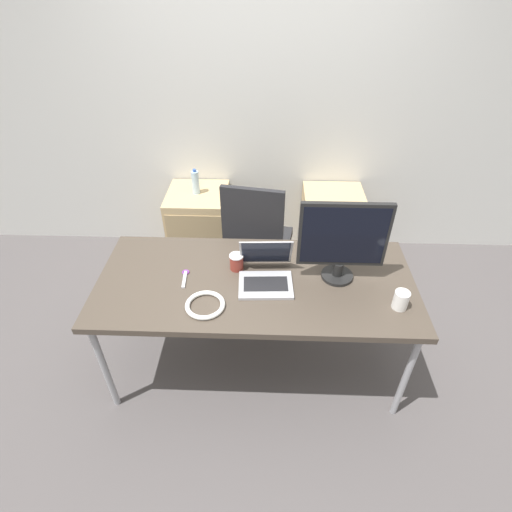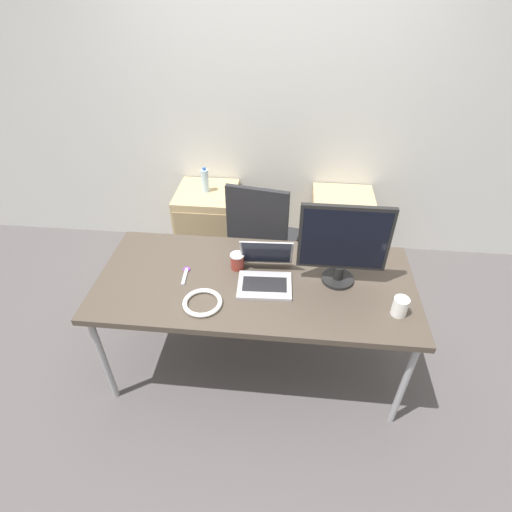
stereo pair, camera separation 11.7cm
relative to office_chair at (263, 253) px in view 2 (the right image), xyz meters
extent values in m
plane|color=#514C4C|center=(0.01, -0.74, -0.41)|extent=(14.00, 14.00, 0.00)
cube|color=silver|center=(0.01, 0.77, 0.89)|extent=(10.00, 0.05, 2.60)
cube|color=#473D33|center=(0.01, -0.74, 0.34)|extent=(1.90, 0.85, 0.04)
cylinder|color=#99999E|center=(-0.88, -1.10, -0.04)|extent=(0.04, 0.04, 0.73)
cylinder|color=#99999E|center=(0.90, -1.10, -0.04)|extent=(0.04, 0.04, 0.73)
cylinder|color=#99999E|center=(-0.88, -0.38, -0.04)|extent=(0.04, 0.04, 0.73)
cylinder|color=#99999E|center=(0.90, -0.38, -0.04)|extent=(0.04, 0.04, 0.73)
cylinder|color=#232326|center=(0.01, 0.07, -0.39)|extent=(0.56, 0.56, 0.04)
cylinder|color=gray|center=(0.01, 0.07, -0.17)|extent=(0.05, 0.05, 0.41)
cube|color=#232326|center=(0.01, 0.07, 0.04)|extent=(0.55, 0.55, 0.07)
cube|color=#232326|center=(-0.03, -0.19, 0.37)|extent=(0.44, 0.11, 0.60)
cube|color=tan|center=(-0.54, 0.48, -0.07)|extent=(0.51, 0.52, 0.68)
cube|color=tan|center=(-0.54, 0.22, -0.07)|extent=(0.47, 0.01, 0.54)
cube|color=tan|center=(0.64, 0.48, -0.07)|extent=(0.51, 0.52, 0.68)
cube|color=tan|center=(0.64, 0.22, -0.07)|extent=(0.47, 0.01, 0.54)
cylinder|color=silver|center=(-0.54, 0.48, 0.37)|extent=(0.06, 0.06, 0.20)
cylinder|color=#3359B2|center=(-0.54, 0.48, 0.48)|extent=(0.03, 0.03, 0.02)
cube|color=#ADADB2|center=(0.07, -0.79, 0.37)|extent=(0.33, 0.25, 0.02)
cube|color=black|center=(0.07, -0.79, 0.38)|extent=(0.26, 0.14, 0.00)
cube|color=#ADADB2|center=(0.07, -0.63, 0.49)|extent=(0.32, 0.11, 0.22)
cube|color=black|center=(0.07, -0.64, 0.49)|extent=(0.29, 0.10, 0.20)
cylinder|color=black|center=(0.50, -0.69, 0.37)|extent=(0.19, 0.19, 0.02)
cylinder|color=black|center=(0.50, -0.69, 0.42)|extent=(0.06, 0.06, 0.08)
cube|color=black|center=(0.50, -0.69, 0.67)|extent=(0.50, 0.03, 0.41)
cube|color=black|center=(0.50, -0.71, 0.67)|extent=(0.47, 0.00, 0.37)
cylinder|color=white|center=(0.81, -0.94, 0.42)|extent=(0.08, 0.08, 0.11)
cylinder|color=maroon|center=(-0.11, -0.64, 0.41)|extent=(0.08, 0.08, 0.10)
cylinder|color=white|center=(-0.11, -0.64, 0.46)|extent=(0.09, 0.09, 0.01)
torus|color=white|center=(-0.26, -0.97, 0.37)|extent=(0.22, 0.22, 0.03)
cube|color=#B2B2B7|center=(-0.41, -0.76, 0.37)|extent=(0.03, 0.15, 0.01)
torus|color=purple|center=(-0.42, -0.69, 0.37)|extent=(0.05, 0.05, 0.01)
camera|label=1|loc=(0.08, -2.54, 1.94)|focal=28.00mm
camera|label=2|loc=(0.20, -2.53, 1.94)|focal=28.00mm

